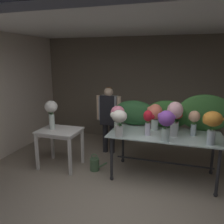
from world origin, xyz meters
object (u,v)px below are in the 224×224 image
at_px(vase_coral_tulips, 155,114).
at_px(vase_blush_ranunculus, 175,115).
at_px(vase_sunset_freesia, 212,123).
at_px(florist, 109,113).
at_px(side_table_white, 60,134).
at_px(vase_crimson_anemones, 148,121).
at_px(vase_white_roses_tall, 51,110).
at_px(watering_can, 95,164).
at_px(vase_violet_stock, 166,122).
at_px(vase_ivory_carnations, 119,120).
at_px(vase_rosy_roses, 118,115).
at_px(vase_scarlet_snapdragons, 177,118).
at_px(display_table_glass, 164,140).
at_px(vase_peach_lilies, 194,120).

bearing_deg(vase_coral_tulips, vase_blush_ranunculus, -35.18).
bearing_deg(vase_sunset_freesia, florist, 150.60).
xyz_separation_m(side_table_white, vase_crimson_anemones, (1.73, -0.01, 0.43)).
bearing_deg(vase_white_roses_tall, watering_can, 2.63).
distance_m(florist, vase_blush_ranunculus, 1.74).
relative_size(vase_violet_stock, vase_white_roses_tall, 0.88).
xyz_separation_m(vase_blush_ranunculus, vase_ivory_carnations, (-0.89, -0.31, -0.08)).
relative_size(florist, vase_blush_ranunculus, 2.57).
bearing_deg(vase_ivory_carnations, vase_rosy_roses, 109.64).
height_order(florist, vase_rosy_roses, florist).
distance_m(vase_blush_ranunculus, vase_sunset_freesia, 0.61).
relative_size(vase_crimson_anemones, vase_ivory_carnations, 0.96).
distance_m(vase_crimson_anemones, vase_scarlet_snapdragons, 0.59).
relative_size(vase_crimson_anemones, vase_scarlet_snapdragons, 1.15).
height_order(vase_sunset_freesia, vase_scarlet_snapdragons, vase_sunset_freesia).
bearing_deg(vase_blush_ranunculus, vase_crimson_anemones, -167.27).
xyz_separation_m(display_table_glass, vase_crimson_anemones, (-0.27, -0.19, 0.38)).
bearing_deg(vase_white_roses_tall, vase_violet_stock, -5.83).
distance_m(florist, vase_rosy_roses, 1.03).
bearing_deg(vase_peach_lilies, vase_coral_tulips, 169.56).
xyz_separation_m(vase_ivory_carnations, vase_white_roses_tall, (-1.43, 0.23, 0.02)).
distance_m(display_table_glass, florist, 1.55).
bearing_deg(watering_can, side_table_white, -176.78).
relative_size(vase_coral_tulips, vase_violet_stock, 0.97).
height_order(vase_sunset_freesia, watering_can, vase_sunset_freesia).
height_order(display_table_glass, vase_peach_lilies, vase_peach_lilies).
xyz_separation_m(vase_rosy_roses, vase_ivory_carnations, (0.11, -0.30, -0.00)).
xyz_separation_m(vase_sunset_freesia, vase_scarlet_snapdragons, (-0.53, 0.53, -0.10)).
relative_size(vase_coral_tulips, vase_sunset_freesia, 0.93).
bearing_deg(display_table_glass, florist, 148.75).
bearing_deg(vase_violet_stock, vase_sunset_freesia, 4.82).
relative_size(side_table_white, vase_blush_ranunculus, 1.33).
bearing_deg(vase_coral_tulips, vase_ivory_carnations, -133.01).
bearing_deg(vase_coral_tulips, vase_sunset_freesia, -28.85).
bearing_deg(vase_white_roses_tall, vase_blush_ranunculus, 2.05).
relative_size(vase_white_roses_tall, watering_can, 1.61).
bearing_deg(vase_crimson_anemones, vase_coral_tulips, 78.85).
bearing_deg(vase_coral_tulips, vase_crimson_anemones, -101.15).
bearing_deg(watering_can, vase_blush_ranunculus, 1.70).
relative_size(florist, vase_white_roses_tall, 2.69).
xyz_separation_m(vase_sunset_freesia, vase_violet_stock, (-0.68, -0.06, -0.03)).
bearing_deg(florist, vase_rosy_roses, -62.17).
bearing_deg(vase_ivory_carnations, vase_blush_ranunculus, 19.23).
bearing_deg(side_table_white, vase_peach_lilies, 4.92).
bearing_deg(vase_crimson_anemones, vase_blush_ranunculus, 12.73).
bearing_deg(vase_blush_ranunculus, florist, 148.78).
bearing_deg(vase_white_roses_tall, vase_coral_tulips, 9.78).
bearing_deg(vase_scarlet_snapdragons, vase_white_roses_tall, -171.12).
bearing_deg(vase_rosy_roses, vase_coral_tulips, 22.31).
xyz_separation_m(vase_crimson_anemones, vase_peach_lilies, (0.75, 0.23, 0.01)).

